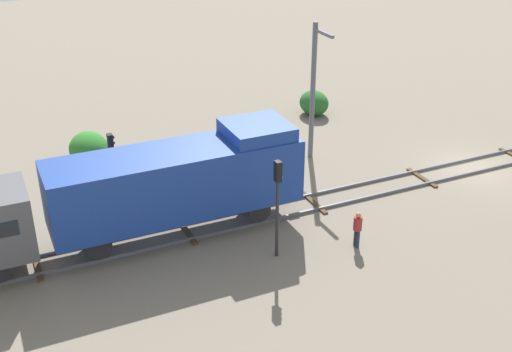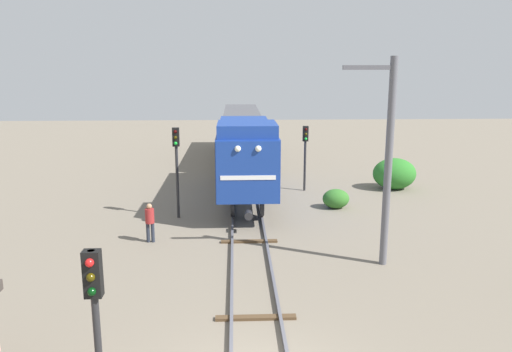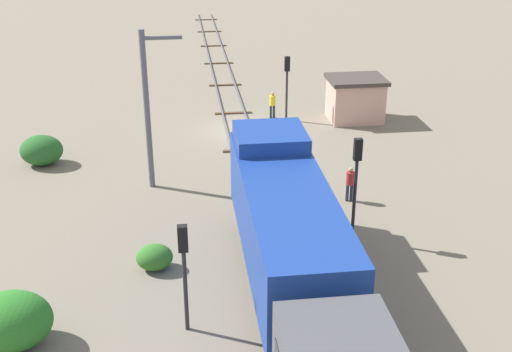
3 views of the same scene
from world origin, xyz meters
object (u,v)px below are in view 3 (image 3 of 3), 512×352
object	(u,v)px
relay_hut	(355,99)
catenary_mast	(148,107)
locomotive	(285,218)
traffic_signal_near	(287,76)
traffic_signal_mid	(356,171)
worker_near_track	(272,103)
traffic_signal_far	(184,258)
worker_by_signal	(350,181)

from	to	relation	value
relay_hut	catenary_mast	bearing A→B (deg)	34.35
locomotive	traffic_signal_near	distance (m)	18.54
traffic_signal_mid	worker_near_track	bearing A→B (deg)	-86.37
traffic_signal_mid	traffic_signal_far	xyz separation A→B (m)	(7.00, 5.21, -0.37)
locomotive	worker_near_track	bearing A→B (deg)	-97.27
worker_near_track	relay_hut	world-z (taller)	relay_hut
catenary_mast	traffic_signal_far	bearing A→B (deg)	96.63
traffic_signal_mid	catenary_mast	size ratio (longest dim) A/B	0.58
traffic_signal_far	worker_by_signal	size ratio (longest dim) A/B	2.29
catenary_mast	relay_hut	size ratio (longest dim) A/B	2.20
worker_near_track	locomotive	bearing A→B (deg)	-78.70
traffic_signal_far	worker_by_signal	distance (m)	11.82
traffic_signal_near	traffic_signal_mid	bearing A→B (deg)	90.75
traffic_signal_mid	traffic_signal_far	distance (m)	8.73
traffic_signal_near	worker_by_signal	bearing A→B (deg)	94.88
catenary_mast	worker_by_signal	bearing A→B (deg)	162.99
locomotive	traffic_signal_mid	bearing A→B (deg)	-138.19
worker_by_signal	catenary_mast	bearing A→B (deg)	84.37
traffic_signal_far	worker_near_track	xyz separation A→B (m)	(-6.00, -20.98, -1.73)
traffic_signal_mid	relay_hut	xyz separation A→B (m)	(-4.10, -14.79, -1.70)
locomotive	traffic_signal_near	size ratio (longest dim) A/B	2.84
traffic_signal_near	worker_near_track	size ratio (longest dim) A/B	2.40
worker_by_signal	relay_hut	size ratio (longest dim) A/B	0.49
traffic_signal_far	relay_hut	world-z (taller)	traffic_signal_far
traffic_signal_near	worker_near_track	bearing A→B (deg)	-34.63
worker_near_track	traffic_signal_mid	bearing A→B (deg)	-67.81
relay_hut	traffic_signal_near	bearing A→B (deg)	-5.69
locomotive	relay_hut	distance (m)	19.40
traffic_signal_near	worker_near_track	world-z (taller)	traffic_signal_near
catenary_mast	relay_hut	world-z (taller)	catenary_mast
locomotive	relay_hut	size ratio (longest dim) A/B	3.31
traffic_signal_near	worker_by_signal	distance (m)	11.91
locomotive	catenary_mast	size ratio (longest dim) A/B	1.51
traffic_signal_near	worker_by_signal	world-z (taller)	traffic_signal_near
traffic_signal_far	catenary_mast	xyz separation A→B (m)	(1.34, -11.50, 1.37)
locomotive	traffic_signal_far	bearing A→B (deg)	31.01
traffic_signal_near	catenary_mast	world-z (taller)	catenary_mast
traffic_signal_near	catenary_mast	bearing A→B (deg)	47.65
worker_near_track	catenary_mast	bearing A→B (deg)	-109.17
worker_by_signal	catenary_mast	distance (m)	10.04
worker_near_track	worker_by_signal	xyz separation A→B (m)	(-1.80, 12.27, 0.00)
locomotive	traffic_signal_far	size ratio (longest dim) A/B	2.97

